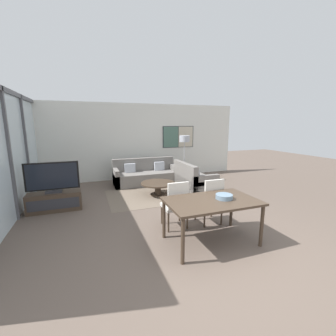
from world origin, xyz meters
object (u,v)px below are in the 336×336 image
at_px(sofa_main, 146,175).
at_px(dining_chair_left, 176,203).
at_px(floor_lamp, 184,142).
at_px(tv_console, 55,201).
at_px(dining_chair_centre, 211,199).
at_px(fruit_bowl, 224,196).
at_px(coffee_table, 158,186).
at_px(sofa_side, 193,181).
at_px(television, 52,178).
at_px(dining_table, 212,204).

bearing_deg(sofa_main, dining_chair_left, -94.96).
bearing_deg(floor_lamp, tv_console, -159.05).
relative_size(dining_chair_left, dining_chair_centre, 1.00).
xyz_separation_m(fruit_bowl, floor_lamp, (1.11, 4.16, 0.60)).
bearing_deg(coffee_table, sofa_side, 8.80).
height_order(television, dining_chair_left, television).
distance_m(sofa_side, fruit_bowl, 3.26).
relative_size(dining_table, floor_lamp, 0.95).
bearing_deg(sofa_main, floor_lamp, -5.59).
height_order(dining_table, dining_chair_left, dining_chair_left).
bearing_deg(dining_chair_left, floor_lamp, 63.44).
relative_size(television, dining_table, 0.75).
relative_size(coffee_table, dining_chair_centre, 1.01).
relative_size(tv_console, dining_chair_centre, 1.23).
bearing_deg(coffee_table, dining_chair_left, -98.15).
height_order(sofa_main, sofa_side, same).
bearing_deg(tv_console, fruit_bowl, -40.86).
bearing_deg(dining_chair_centre, sofa_side, 72.15).
bearing_deg(television, tv_console, -90.00).
distance_m(tv_console, floor_lamp, 4.55).
distance_m(sofa_main, dining_chair_left, 3.60).
xyz_separation_m(tv_console, sofa_main, (2.69, 1.71, 0.06)).
height_order(television, dining_chair_centre, television).
distance_m(coffee_table, dining_table, 2.90).
bearing_deg(tv_console, dining_chair_left, -38.17).
xyz_separation_m(television, dining_chair_centre, (3.14, -1.93, -0.28)).
bearing_deg(floor_lamp, dining_chair_centre, -105.45).
bearing_deg(dining_table, television, 136.97).
height_order(tv_console, coffee_table, tv_console).
distance_m(sofa_main, dining_chair_centre, 3.67).
relative_size(sofa_side, floor_lamp, 0.92).
distance_m(fruit_bowl, floor_lamp, 4.35).
bearing_deg(tv_console, floor_lamp, 20.95).
relative_size(dining_chair_left, fruit_bowl, 3.30).
bearing_deg(sofa_main, sofa_side, -45.00).
xyz_separation_m(sofa_side, coffee_table, (-1.22, -0.19, 0.00)).
relative_size(tv_console, sofa_side, 0.79).
bearing_deg(dining_table, floor_lamp, 72.05).
bearing_deg(television, floor_lamp, 20.94).
height_order(tv_console, dining_table, dining_table).
distance_m(tv_console, fruit_bowl, 4.00).
xyz_separation_m(coffee_table, dining_chair_left, (-0.31, -2.17, 0.25)).
height_order(tv_console, television, television).
relative_size(tv_console, television, 1.02).
distance_m(television, sofa_main, 3.23).
relative_size(dining_chair_centre, fruit_bowl, 3.30).
bearing_deg(dining_chair_left, coffee_table, 81.85).
distance_m(coffee_table, dining_chair_centre, 2.28).
height_order(tv_console, floor_lamp, floor_lamp).
height_order(sofa_side, dining_chair_left, dining_chair_left).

